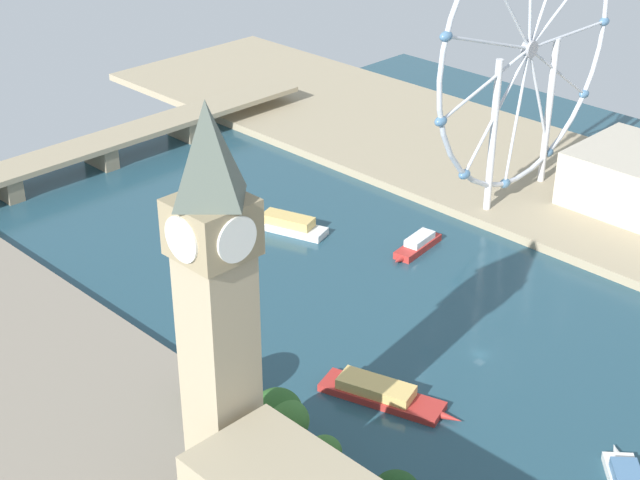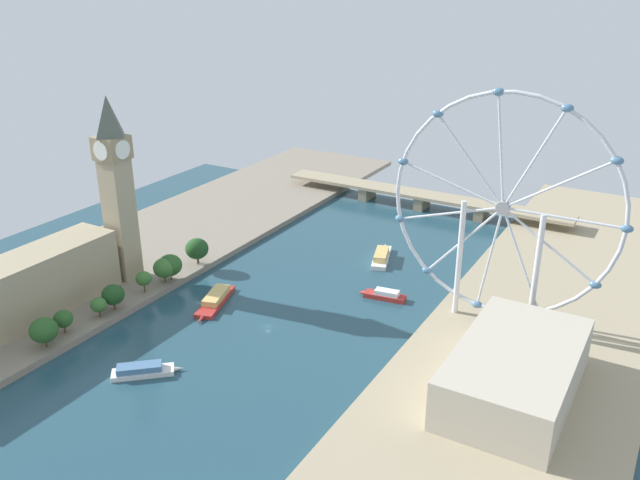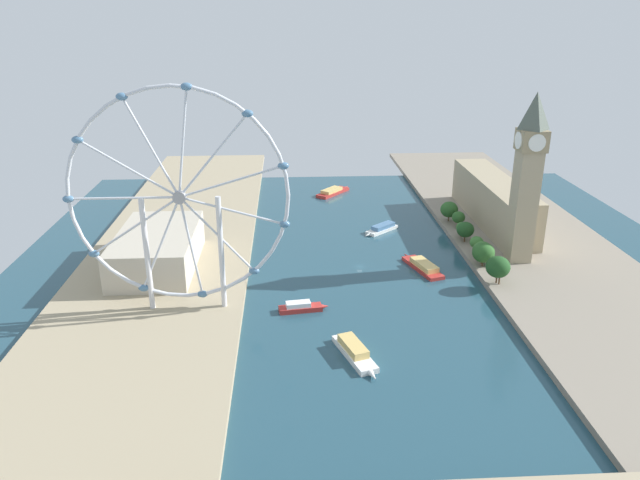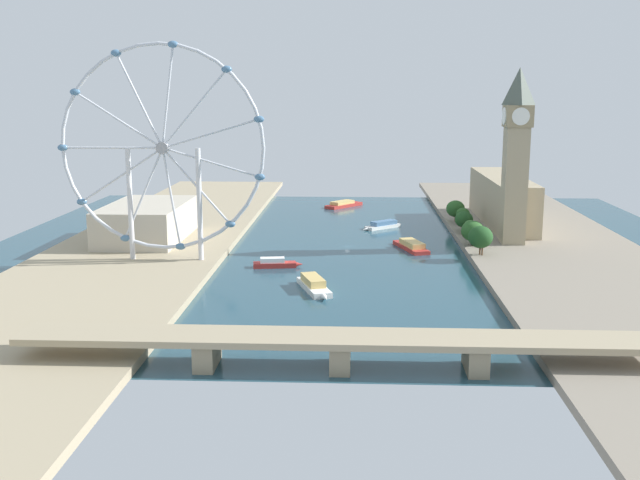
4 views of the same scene
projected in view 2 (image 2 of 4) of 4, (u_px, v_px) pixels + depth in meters
The scene contains 13 objects.
ground_plane at pixel (268, 326), 288.49m from camera, with size 378.68×378.68×0.00m, color #234756.
riverbank_left at pixel (98, 272), 336.32m from camera, with size 90.00×520.00×3.00m, color gray.
riverbank_right at pixel (506, 395), 239.51m from camera, with size 90.00×520.00×3.00m, color tan.
clock_tower at pixel (117, 187), 310.92m from camera, with size 14.26×14.26×89.17m.
parliament_block at pixel (1, 299), 275.83m from camera, with size 22.00×110.11×27.91m, color tan.
tree_row_embankment at pixel (143, 278), 308.36m from camera, with size 13.58×105.33×13.98m.
ferris_wheel at pixel (503, 210), 267.49m from camera, with size 95.79×3.20×99.42m.
riverside_hall at pixel (515, 372), 234.05m from camera, with size 39.35×70.32×18.84m, color #BCB29E.
river_bridge at pixel (422, 197), 427.35m from camera, with size 190.68×16.81×10.06m.
tour_boat_0 at pixel (142, 370), 253.52m from camera, with size 23.53×21.42×4.40m.
tour_boat_1 at pixel (382, 256), 353.33m from camera, with size 16.31×33.80×5.40m.
tour_boat_2 at pixel (215, 299), 307.70m from camera, with size 17.53×36.61×4.67m.
tour_boat_3 at pixel (384, 295), 311.96m from camera, with size 23.48×8.49×4.56m.
Camera 2 is at (146.41, -206.90, 144.63)m, focal length 37.19 mm.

